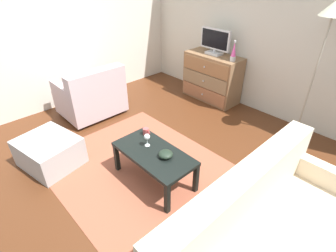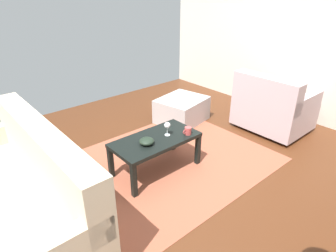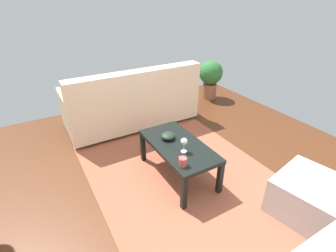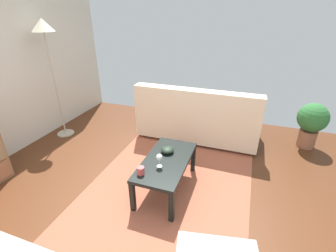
{
  "view_description": "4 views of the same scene",
  "coord_description": "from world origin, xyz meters",
  "px_view_note": "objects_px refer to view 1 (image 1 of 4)",
  "views": [
    {
      "loc": [
        2.1,
        -1.64,
        2.23
      ],
      "look_at": [
        0.26,
        0.08,
        0.63
      ],
      "focal_mm": 28.04,
      "sensor_mm": 36.0,
      "label": 1
    },
    {
      "loc": [
        2.01,
        2.01,
        1.93
      ],
      "look_at": [
        0.3,
        0.04,
        0.64
      ],
      "focal_mm": 31.0,
      "sensor_mm": 36.0,
      "label": 2
    },
    {
      "loc": [
        -1.61,
        1.06,
        1.86
      ],
      "look_at": [
        0.05,
        0.1,
        0.82
      ],
      "focal_mm": 26.86,
      "sensor_mm": 36.0,
      "label": 3
    },
    {
      "loc": [
        -1.82,
        -0.94,
        1.95
      ],
      "look_at": [
        0.37,
        -0.17,
        0.81
      ],
      "focal_mm": 25.11,
      "sensor_mm": 36.0,
      "label": 4
    }
  ],
  "objects_px": {
    "mug": "(146,131)",
    "bowl_decorative": "(166,154)",
    "coffee_table": "(154,156)",
    "couch_large": "(264,242)",
    "wine_glass": "(147,137)",
    "ottoman": "(50,152)",
    "standing_lamp": "(330,24)",
    "dresser": "(212,77)",
    "lava_lamp": "(234,52)",
    "armchair": "(91,96)",
    "tv": "(215,41)"
  },
  "relations": [
    {
      "from": "lava_lamp",
      "to": "ottoman",
      "type": "height_order",
      "value": "lava_lamp"
    },
    {
      "from": "mug",
      "to": "bowl_decorative",
      "type": "relative_size",
      "value": 0.72
    },
    {
      "from": "dresser",
      "to": "bowl_decorative",
      "type": "height_order",
      "value": "dresser"
    },
    {
      "from": "dresser",
      "to": "couch_large",
      "type": "xyz_separation_m",
      "value": [
        2.34,
        -2.26,
        -0.07
      ]
    },
    {
      "from": "ottoman",
      "to": "dresser",
      "type": "bearing_deg",
      "value": 86.34
    },
    {
      "from": "coffee_table",
      "to": "couch_large",
      "type": "height_order",
      "value": "couch_large"
    },
    {
      "from": "lava_lamp",
      "to": "bowl_decorative",
      "type": "relative_size",
      "value": 2.08
    },
    {
      "from": "couch_large",
      "to": "standing_lamp",
      "type": "height_order",
      "value": "standing_lamp"
    },
    {
      "from": "standing_lamp",
      "to": "dresser",
      "type": "bearing_deg",
      "value": 178.34
    },
    {
      "from": "wine_glass",
      "to": "bowl_decorative",
      "type": "relative_size",
      "value": 0.99
    },
    {
      "from": "coffee_table",
      "to": "couch_large",
      "type": "relative_size",
      "value": 0.5
    },
    {
      "from": "armchair",
      "to": "dresser",
      "type": "bearing_deg",
      "value": 63.28
    },
    {
      "from": "tv",
      "to": "couch_large",
      "type": "height_order",
      "value": "tv"
    },
    {
      "from": "dresser",
      "to": "standing_lamp",
      "type": "height_order",
      "value": "standing_lamp"
    },
    {
      "from": "tv",
      "to": "coffee_table",
      "type": "xyz_separation_m",
      "value": [
        0.96,
        -2.22,
        -0.7
      ]
    },
    {
      "from": "coffee_table",
      "to": "standing_lamp",
      "type": "bearing_deg",
      "value": 71.13
    },
    {
      "from": "armchair",
      "to": "lava_lamp",
      "type": "bearing_deg",
      "value": 53.65
    },
    {
      "from": "ottoman",
      "to": "standing_lamp",
      "type": "height_order",
      "value": "standing_lamp"
    },
    {
      "from": "armchair",
      "to": "standing_lamp",
      "type": "height_order",
      "value": "standing_lamp"
    },
    {
      "from": "armchair",
      "to": "ottoman",
      "type": "height_order",
      "value": "armchair"
    },
    {
      "from": "wine_glass",
      "to": "couch_large",
      "type": "relative_size",
      "value": 0.08
    },
    {
      "from": "wine_glass",
      "to": "dresser",
      "type": "bearing_deg",
      "value": 110.11
    },
    {
      "from": "bowl_decorative",
      "to": "ottoman",
      "type": "bearing_deg",
      "value": -147.66
    },
    {
      "from": "lava_lamp",
      "to": "mug",
      "type": "bearing_deg",
      "value": -84.41
    },
    {
      "from": "mug",
      "to": "ottoman",
      "type": "height_order",
      "value": "mug"
    },
    {
      "from": "coffee_table",
      "to": "armchair",
      "type": "distance_m",
      "value": 1.93
    },
    {
      "from": "lava_lamp",
      "to": "ottoman",
      "type": "relative_size",
      "value": 0.47
    },
    {
      "from": "tv",
      "to": "standing_lamp",
      "type": "distance_m",
      "value": 1.78
    },
    {
      "from": "dresser",
      "to": "tv",
      "type": "distance_m",
      "value": 0.64
    },
    {
      "from": "bowl_decorative",
      "to": "wine_glass",
      "type": "bearing_deg",
      "value": -177.51
    },
    {
      "from": "mug",
      "to": "wine_glass",
      "type": "bearing_deg",
      "value": -36.0
    },
    {
      "from": "lava_lamp",
      "to": "wine_glass",
      "type": "relative_size",
      "value": 2.1
    },
    {
      "from": "coffee_table",
      "to": "dresser",
      "type": "bearing_deg",
      "value": 113.16
    },
    {
      "from": "wine_glass",
      "to": "couch_large",
      "type": "distance_m",
      "value": 1.56
    },
    {
      "from": "tv",
      "to": "couch_large",
      "type": "distance_m",
      "value": 3.36
    },
    {
      "from": "coffee_table",
      "to": "couch_large",
      "type": "xyz_separation_m",
      "value": [
        1.4,
        -0.06,
        -0.01
      ]
    },
    {
      "from": "dresser",
      "to": "armchair",
      "type": "distance_m",
      "value": 2.15
    },
    {
      "from": "ottoman",
      "to": "coffee_table",
      "type": "bearing_deg",
      "value": 34.29
    },
    {
      "from": "couch_large",
      "to": "armchair",
      "type": "xyz_separation_m",
      "value": [
        -3.31,
        0.34,
        -0.0
      ]
    },
    {
      "from": "coffee_table",
      "to": "bowl_decorative",
      "type": "relative_size",
      "value": 6.1
    },
    {
      "from": "lava_lamp",
      "to": "mug",
      "type": "relative_size",
      "value": 2.89
    },
    {
      "from": "coffee_table",
      "to": "bowl_decorative",
      "type": "xyz_separation_m",
      "value": [
        0.15,
        0.04,
        0.09
      ]
    },
    {
      "from": "coffee_table",
      "to": "wine_glass",
      "type": "distance_m",
      "value": 0.23
    },
    {
      "from": "wine_glass",
      "to": "ottoman",
      "type": "relative_size",
      "value": 0.22
    },
    {
      "from": "dresser",
      "to": "bowl_decorative",
      "type": "relative_size",
      "value": 6.5
    },
    {
      "from": "wine_glass",
      "to": "bowl_decorative",
      "type": "bearing_deg",
      "value": 2.49
    },
    {
      "from": "mug",
      "to": "standing_lamp",
      "type": "bearing_deg",
      "value": 61.79
    },
    {
      "from": "lava_lamp",
      "to": "bowl_decorative",
      "type": "height_order",
      "value": "lava_lamp"
    },
    {
      "from": "tv",
      "to": "armchair",
      "type": "bearing_deg",
      "value": -115.89
    },
    {
      "from": "mug",
      "to": "couch_large",
      "type": "xyz_separation_m",
      "value": [
        1.73,
        -0.22,
        -0.11
      ]
    }
  ]
}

